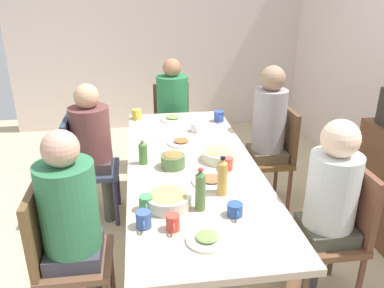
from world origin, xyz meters
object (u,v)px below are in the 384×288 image
(cup_3, at_px, (219,116))
(bottle_2, at_px, (200,190))
(cup_5, at_px, (228,164))
(chair_1, at_px, (172,121))
(cup_2, at_px, (196,127))
(person_1, at_px, (173,105))
(chair_3, at_px, (275,152))
(dining_table, at_px, (192,173))
(cup_7, at_px, (146,203))
(person_3, at_px, (268,126))
(bowl_2, at_px, (220,154))
(bottle_1, at_px, (222,177))
(person_4, at_px, (72,216))
(cup_4, at_px, (235,210))
(person_2, at_px, (93,140))
(plate_2, at_px, (211,180))
(cup_1, at_px, (173,223))
(cup_0, at_px, (144,220))
(bottle_0, at_px, (143,152))
(chair_2, at_px, (84,163))
(bowl_1, at_px, (168,199))
(chair_4, at_px, (60,252))
(plate_3, at_px, (181,142))
(plate_1, at_px, (173,118))
(plate_0, at_px, (207,239))
(bowl_0, at_px, (173,160))
(person_0, at_px, (329,198))
(chair_0, at_px, (339,228))
(cup_6, at_px, (137,114))

(cup_3, xyz_separation_m, bottle_2, (1.44, -0.40, 0.07))
(cup_3, xyz_separation_m, cup_5, (0.98, -0.14, -0.00))
(chair_1, bearing_deg, cup_2, 7.69)
(person_1, xyz_separation_m, chair_3, (0.87, 0.82, -0.21))
(dining_table, xyz_separation_m, cup_7, (0.56, -0.33, 0.11))
(person_3, relative_size, bottle_2, 5.04)
(bowl_2, relative_size, bottle_1, 1.03)
(person_4, height_order, cup_4, person_4)
(person_3, bearing_deg, person_2, -90.00)
(person_1, xyz_separation_m, plate_2, (1.73, 0.08, 0.02))
(chair_3, height_order, person_3, person_3)
(cup_1, bearing_deg, person_2, -158.48)
(bowl_2, height_order, cup_0, cup_0)
(plate_2, bearing_deg, bottle_0, -129.28)
(chair_1, bearing_deg, chair_2, -40.73)
(bowl_1, distance_m, cup_2, 1.21)
(chair_3, height_order, bottle_1, bottle_1)
(chair_4, distance_m, plate_3, 1.26)
(bowl_1, bearing_deg, cup_7, -76.99)
(person_3, height_order, bowl_1, person_3)
(chair_4, bearing_deg, plate_3, 140.28)
(plate_1, height_order, bowl_1, bowl_1)
(plate_0, distance_m, cup_3, 1.78)
(bowl_0, distance_m, bottle_2, 0.57)
(person_1, relative_size, plate_2, 4.89)
(chair_3, bearing_deg, chair_4, -54.99)
(plate_1, distance_m, cup_2, 0.37)
(cup_4, relative_size, bottle_0, 0.66)
(chair_1, bearing_deg, cup_4, 3.63)
(chair_4, bearing_deg, cup_2, 141.97)
(dining_table, distance_m, chair_4, 1.02)
(person_1, bearing_deg, bottle_1, 3.61)
(person_0, relative_size, cup_1, 11.37)
(chair_3, bearing_deg, person_4, -53.46)
(chair_4, relative_size, cup_7, 7.87)
(person_1, bearing_deg, plate_1, -5.12)
(bottle_1, bearing_deg, bottle_0, -137.37)
(cup_7, relative_size, bottle_0, 0.63)
(cup_5, bearing_deg, person_2, -126.10)
(person_0, xyz_separation_m, chair_1, (-2.11, -0.73, -0.22))
(person_0, height_order, cup_0, person_0)
(chair_2, xyz_separation_m, plate_2, (0.86, 0.91, 0.23))
(chair_0, bearing_deg, bowl_0, -119.56)
(person_4, distance_m, bottle_0, 0.75)
(plate_3, height_order, cup_5, cup_5)
(chair_1, bearing_deg, cup_6, -36.48)
(cup_3, bearing_deg, chair_1, -151.59)
(cup_4, bearing_deg, cup_6, -163.31)
(plate_0, xyz_separation_m, bottle_0, (-0.93, -0.29, 0.07))
(person_2, bearing_deg, chair_4, -4.47)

